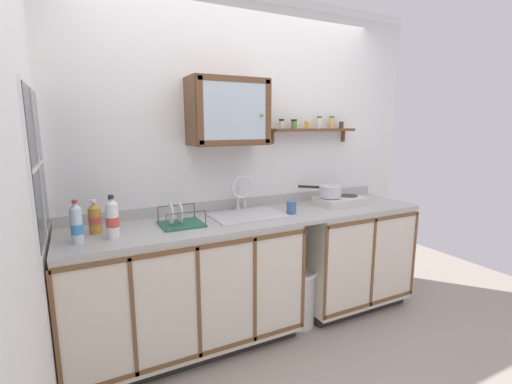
% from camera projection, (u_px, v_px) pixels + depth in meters
% --- Properties ---
extents(floor, '(5.83, 5.83, 0.00)m').
position_uv_depth(floor, '(276.00, 346.00, 2.67)').
color(floor, '#9E9384').
rests_on(floor, ground).
extents(back_wall, '(3.43, 0.07, 2.64)m').
position_uv_depth(back_wall, '(240.00, 161.00, 2.96)').
color(back_wall, white).
rests_on(back_wall, ground).
extents(side_wall_left, '(0.05, 3.39, 2.64)m').
position_uv_depth(side_wall_left, '(21.00, 196.00, 1.52)').
color(side_wall_left, white).
rests_on(side_wall_left, ground).
extents(lower_cabinet_run, '(1.63, 0.63, 0.91)m').
position_uv_depth(lower_cabinet_run, '(185.00, 289.00, 2.57)').
color(lower_cabinet_run, black).
rests_on(lower_cabinet_run, ground).
extents(lower_cabinet_run_right, '(1.00, 0.63, 0.91)m').
position_uv_depth(lower_cabinet_run_right, '(347.00, 255.00, 3.24)').
color(lower_cabinet_run_right, black).
rests_on(lower_cabinet_run_right, ground).
extents(countertop, '(2.79, 0.65, 0.03)m').
position_uv_depth(countertop, '(259.00, 217.00, 2.74)').
color(countertop, '#B2B2AD').
rests_on(countertop, lower_cabinet_run).
extents(backsplash, '(2.79, 0.02, 0.08)m').
position_uv_depth(backsplash, '(242.00, 203.00, 3.00)').
color(backsplash, '#B2B2AD').
rests_on(backsplash, countertop).
extents(sink, '(0.54, 0.42, 0.41)m').
position_uv_depth(sink, '(247.00, 217.00, 2.74)').
color(sink, silver).
rests_on(sink, countertop).
extents(hot_plate_stove, '(0.42, 0.27, 0.07)m').
position_uv_depth(hot_plate_stove, '(340.00, 201.00, 3.12)').
color(hot_plate_stove, silver).
rests_on(hot_plate_stove, countertop).
extents(saucepan, '(0.31, 0.29, 0.10)m').
position_uv_depth(saucepan, '(330.00, 191.00, 3.08)').
color(saucepan, silver).
rests_on(saucepan, hot_plate_stove).
extents(bottle_juice_amber_0, '(0.08, 0.08, 0.22)m').
position_uv_depth(bottle_juice_amber_0, '(95.00, 218.00, 2.27)').
color(bottle_juice_amber_0, gold).
rests_on(bottle_juice_amber_0, countertop).
extents(bottle_water_blue_1, '(0.07, 0.07, 0.22)m').
position_uv_depth(bottle_water_blue_1, '(112.00, 214.00, 2.36)').
color(bottle_water_blue_1, '#8CB7E0').
rests_on(bottle_water_blue_1, countertop).
extents(bottle_water_clear_2, '(0.07, 0.07, 0.26)m').
position_uv_depth(bottle_water_clear_2, '(77.00, 224.00, 2.08)').
color(bottle_water_clear_2, silver).
rests_on(bottle_water_clear_2, countertop).
extents(bottle_opaque_white_3, '(0.08, 0.08, 0.27)m').
position_uv_depth(bottle_opaque_white_3, '(112.00, 219.00, 2.17)').
color(bottle_opaque_white_3, white).
rests_on(bottle_opaque_white_3, countertop).
extents(dish_rack, '(0.29, 0.27, 0.16)m').
position_uv_depth(dish_rack, '(180.00, 221.00, 2.47)').
color(dish_rack, '#26664C').
rests_on(dish_rack, countertop).
extents(mug, '(0.11, 0.08, 0.10)m').
position_uv_depth(mug, '(292.00, 207.00, 2.79)').
color(mug, '#3F6699').
rests_on(mug, countertop).
extents(wall_cabinet, '(0.59, 0.31, 0.49)m').
position_uv_depth(wall_cabinet, '(228.00, 112.00, 2.67)').
color(wall_cabinet, brown).
extents(spice_shelf, '(0.83, 0.14, 0.23)m').
position_uv_depth(spice_shelf, '(313.00, 129.00, 3.13)').
color(spice_shelf, brown).
extents(window, '(0.03, 0.74, 0.83)m').
position_uv_depth(window, '(36.00, 165.00, 1.89)').
color(window, '#262D38').
extents(trash_bin, '(0.32, 0.32, 0.46)m').
position_uv_depth(trash_bin, '(298.00, 296.00, 2.93)').
color(trash_bin, silver).
rests_on(trash_bin, ground).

